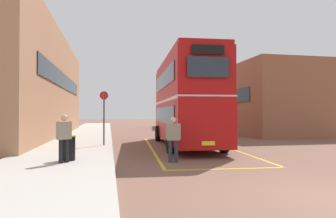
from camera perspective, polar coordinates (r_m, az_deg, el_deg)
The scene contains 11 objects.
ground_plane at distance 20.28m, azimuth 2.05°, elevation -5.91°, with size 135.60×135.60×0.00m, color brown.
sidewalk_left at distance 22.19m, azimuth -16.09°, elevation -5.26°, with size 4.00×57.60×0.14m, color #B2ADA3.
brick_building_left at distance 24.78m, azimuth -25.43°, elevation 4.06°, with size 5.26×23.28×7.74m.
depot_building_right at distance 28.90m, azimuth 16.94°, elevation 1.44°, with size 7.09×14.32×5.85m.
double_decker_bus at distance 16.24m, azimuth 3.32°, elevation 1.70°, with size 3.21×9.80×4.75m.
single_deck_bus at distance 37.11m, azimuth 0.75°, elevation -1.07°, with size 3.83×10.24×3.02m.
pedestrian_boarding at distance 10.80m, azimuth 1.02°, elevation -5.29°, with size 0.55×0.30×1.66m.
pedestrian_waiting_near at distance 10.48m, azimuth -19.50°, elevation -4.79°, with size 0.50×0.44×1.61m.
litter_bin at distance 10.97m, azimuth -18.76°, elevation -7.17°, with size 0.51×0.51×0.87m.
bus_stop_sign at distance 15.68m, azimuth -12.30°, elevation -0.72°, with size 0.44×0.08×2.80m.
bay_marking_yellow at distance 14.55m, azimuth 4.94°, elevation -7.89°, with size 4.89×11.93×0.01m.
Camera 1 is at (-4.68, -5.25, 1.80)m, focal length 31.49 mm.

